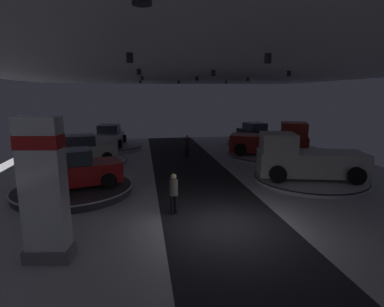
# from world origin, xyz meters

# --- Properties ---
(ground) EXTENTS (24.00, 44.00, 0.06)m
(ground) POSITION_xyz_m (0.00, 0.00, -0.02)
(ground) COLOR silver
(ceiling_with_spotlights) EXTENTS (24.00, 44.00, 0.39)m
(ceiling_with_spotlights) POSITION_xyz_m (0.00, -0.00, 5.55)
(ceiling_with_spotlights) COLOR silver
(brand_sign_pylon) EXTENTS (1.35, 0.83, 3.96)m
(brand_sign_pylon) POSITION_xyz_m (-5.41, -1.31, 2.05)
(brand_sign_pylon) COLOR slate
(brand_sign_pylon) RESTS_ON ground
(display_platform_mid_left) EXTENTS (5.27, 5.27, 0.36)m
(display_platform_mid_left) POSITION_xyz_m (-5.96, 4.49, 0.20)
(display_platform_mid_left) COLOR #333338
(display_platform_mid_left) RESTS_ON ground
(display_car_mid_left) EXTENTS (4.54, 3.16, 1.71)m
(display_car_mid_left) POSITION_xyz_m (-5.99, 4.48, 1.12)
(display_car_mid_left) COLOR red
(display_car_mid_left) RESTS_ON display_platform_mid_left
(display_platform_deep_left) EXTENTS (5.05, 5.05, 0.37)m
(display_platform_deep_left) POSITION_xyz_m (-5.40, 15.76, 0.21)
(display_platform_deep_left) COLOR #B7B7BC
(display_platform_deep_left) RESTS_ON ground
(display_car_deep_left) EXTENTS (2.47, 4.34, 1.71)m
(display_car_deep_left) POSITION_xyz_m (-5.41, 15.73, 1.14)
(display_car_deep_left) COLOR silver
(display_car_deep_left) RESTS_ON display_platform_deep_left
(display_platform_deep_right) EXTENTS (5.10, 5.10, 0.23)m
(display_platform_deep_right) POSITION_xyz_m (7.36, 16.75, 0.13)
(display_platform_deep_right) COLOR #333338
(display_platform_deep_right) RESTS_ON ground
(display_car_deep_right) EXTENTS (2.70, 4.41, 1.71)m
(display_car_deep_right) POSITION_xyz_m (7.36, 16.78, 0.99)
(display_car_deep_right) COLOR black
(display_car_deep_right) RESTS_ON display_platform_deep_right
(display_platform_far_right) EXTENTS (5.68, 5.68, 0.27)m
(display_platform_far_right) POSITION_xyz_m (6.06, 10.80, 0.15)
(display_platform_far_right) COLOR #B7B7BC
(display_platform_far_right) RESTS_ON ground
(pickup_truck_far_right) EXTENTS (5.70, 4.21, 2.30)m
(pickup_truck_far_right) POSITION_xyz_m (6.36, 10.68, 1.21)
(pickup_truck_far_right) COLOR maroon
(pickup_truck_far_right) RESTS_ON display_platform_far_right
(display_platform_far_left) EXTENTS (5.49, 5.49, 0.24)m
(display_platform_far_left) POSITION_xyz_m (-6.58, 10.47, 0.14)
(display_platform_far_left) COLOR silver
(display_platform_far_left) RESTS_ON ground
(display_car_far_left) EXTENTS (4.45, 2.80, 1.71)m
(display_car_far_left) POSITION_xyz_m (-6.61, 10.46, 1.01)
(display_car_far_left) COLOR silver
(display_car_far_left) RESTS_ON display_platform_far_left
(display_platform_mid_right) EXTENTS (5.68, 5.68, 0.23)m
(display_platform_mid_right) POSITION_xyz_m (5.78, 4.67, 0.13)
(display_platform_mid_right) COLOR silver
(display_platform_mid_right) RESTS_ON ground
(pickup_truck_mid_right) EXTENTS (5.65, 3.67, 2.30)m
(pickup_truck_mid_right) POSITION_xyz_m (5.47, 4.75, 1.16)
(pickup_truck_mid_right) COLOR silver
(pickup_truck_mid_right) RESTS_ON display_platform_mid_right
(visitor_walking_near) EXTENTS (0.32, 0.32, 1.59)m
(visitor_walking_near) POSITION_xyz_m (0.38, 12.00, 0.91)
(visitor_walking_near) COLOR black
(visitor_walking_near) RESTS_ON ground
(visitor_walking_far) EXTENTS (0.32, 0.32, 1.59)m
(visitor_walking_far) POSITION_xyz_m (-1.68, 1.39, 0.91)
(visitor_walking_far) COLOR black
(visitor_walking_far) RESTS_ON ground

